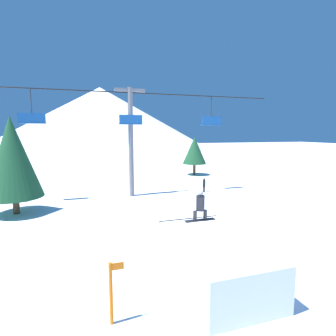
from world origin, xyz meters
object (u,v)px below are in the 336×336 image
object	(u,v)px
distant_skier	(204,185)
snow_ramp	(213,259)
snowboarder	(200,206)
trail_marker	(111,292)
pine_tree_near	(12,157)

from	to	relation	value
distant_skier	snow_ramp	bearing A→B (deg)	-113.72
snowboarder	trail_marker	xyz separation A→B (m)	(-3.96, -3.09, -1.19)
snow_ramp	pine_tree_near	bearing A→B (deg)	128.84
distant_skier	pine_tree_near	bearing A→B (deg)	-172.02
snowboarder	pine_tree_near	bearing A→B (deg)	135.75
snow_ramp	snowboarder	distance (m)	2.41
snowboarder	pine_tree_near	world-z (taller)	pine_tree_near
snowboarder	trail_marker	size ratio (longest dim) A/B	0.76
pine_tree_near	trail_marker	size ratio (longest dim) A/B	3.53
snowboarder	trail_marker	world-z (taller)	snowboarder
snowboarder	pine_tree_near	xyz separation A→B (m)	(-8.88, 8.65, 1.51)
pine_tree_near	distant_skier	world-z (taller)	pine_tree_near
pine_tree_near	distant_skier	bearing A→B (deg)	7.98
snow_ramp	distant_skier	distance (m)	13.72
snow_ramp	distant_skier	world-z (taller)	snow_ramp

